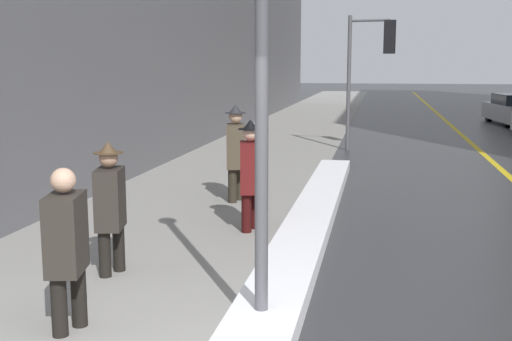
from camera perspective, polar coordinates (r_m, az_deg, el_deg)
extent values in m
cube|color=gray|center=(19.55, 1.51, 2.31)|extent=(4.00, 80.00, 0.01)
cube|color=gold|center=(19.50, 19.19, 1.76)|extent=(0.16, 80.00, 0.00)
cube|color=white|center=(9.49, 4.71, -4.74)|extent=(0.65, 11.46, 0.22)
cylinder|color=#515156|center=(5.58, 0.50, 4.66)|extent=(0.12, 0.12, 3.92)
cylinder|color=#515156|center=(18.37, 8.24, 7.63)|extent=(0.11, 0.11, 3.76)
cylinder|color=#515156|center=(18.29, 10.10, 13.00)|extent=(1.10, 0.25, 0.07)
cube|color=black|center=(18.18, 11.80, 11.55)|extent=(0.33, 0.25, 0.90)
sphere|color=red|center=(18.31, 11.89, 12.43)|extent=(0.19, 0.19, 0.19)
sphere|color=orange|center=(18.29, 11.86, 11.53)|extent=(0.19, 0.19, 0.19)
sphere|color=green|center=(18.29, 11.83, 10.63)|extent=(0.19, 0.19, 0.19)
cylinder|color=black|center=(6.24, -15.51, -9.78)|extent=(0.14, 0.14, 0.82)
cylinder|color=black|center=(6.07, -17.15, -10.41)|extent=(0.14, 0.14, 0.82)
cube|color=#2D2823|center=(6.00, -16.55, -5.39)|extent=(0.39, 0.54, 0.72)
sphere|color=tan|center=(5.90, -16.77, -0.83)|extent=(0.22, 0.22, 0.22)
cylinder|color=black|center=(7.74, -12.12, -5.97)|extent=(0.14, 0.14, 0.80)
cylinder|color=black|center=(7.56, -13.33, -6.39)|extent=(0.14, 0.14, 0.80)
cube|color=#2D2823|center=(7.53, -12.86, -2.46)|extent=(0.38, 0.53, 0.70)
sphere|color=tan|center=(7.45, -12.99, 1.10)|extent=(0.22, 0.22, 0.22)
cylinder|color=#4C3823|center=(7.44, -13.01, 1.55)|extent=(0.33, 0.33, 0.01)
cone|color=#4C3823|center=(7.43, -13.03, 2.04)|extent=(0.20, 0.20, 0.13)
cylinder|color=#340C0C|center=(9.50, -0.14, -2.78)|extent=(0.15, 0.15, 0.84)
cylinder|color=#340C0C|center=(9.27, -0.86, -3.08)|extent=(0.15, 0.15, 0.84)
cube|color=#561414|center=(9.29, -0.50, 0.29)|extent=(0.40, 0.56, 0.73)
sphere|color=beige|center=(9.22, -0.50, 3.33)|extent=(0.23, 0.23, 0.23)
cylinder|color=black|center=(9.21, -0.50, 3.71)|extent=(0.35, 0.35, 0.01)
cone|color=black|center=(9.21, -0.51, 4.14)|extent=(0.22, 0.22, 0.14)
cube|color=black|center=(9.66, -0.53, -0.30)|extent=(0.14, 0.24, 0.28)
cylinder|color=#2A241B|center=(11.50, -1.50, -0.52)|extent=(0.15, 0.15, 0.88)
cylinder|color=#2A241B|center=(11.27, -2.11, -0.73)|extent=(0.15, 0.15, 0.88)
cube|color=#473D2D|center=(11.30, -1.82, 2.18)|extent=(0.42, 0.59, 0.77)
sphere|color=tan|center=(11.25, -1.83, 4.82)|extent=(0.24, 0.24, 0.24)
cylinder|color=#28282D|center=(11.24, -1.83, 5.15)|extent=(0.37, 0.37, 0.01)
cone|color=#28282D|center=(11.24, -1.83, 5.52)|extent=(0.23, 0.23, 0.14)
cylinder|color=black|center=(29.45, 20.02, 4.76)|extent=(0.27, 0.66, 0.64)
cylinder|color=black|center=(26.91, 21.44, 4.29)|extent=(0.27, 0.66, 0.64)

